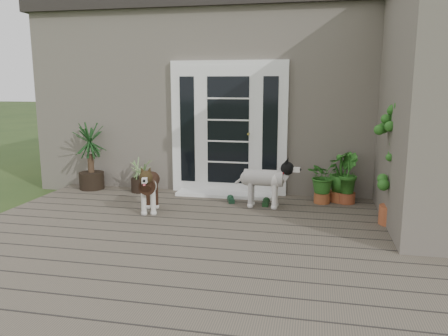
# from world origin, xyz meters

# --- Properties ---
(deck) EXTENTS (6.20, 4.60, 0.12)m
(deck) POSITION_xyz_m (0.00, 0.40, 0.06)
(deck) COLOR #6B5B4C
(deck) RESTS_ON ground
(house_main) EXTENTS (7.40, 4.00, 3.10)m
(house_main) POSITION_xyz_m (0.00, 4.65, 1.55)
(house_main) COLOR #665E54
(house_main) RESTS_ON ground
(roof_main) EXTENTS (7.60, 4.20, 0.20)m
(roof_main) POSITION_xyz_m (0.00, 4.65, 3.20)
(roof_main) COLOR #2D2826
(roof_main) RESTS_ON house_main
(door_unit) EXTENTS (1.90, 0.14, 2.15)m
(door_unit) POSITION_xyz_m (-0.20, 2.60, 1.19)
(door_unit) COLOR white
(door_unit) RESTS_ON deck
(door_step) EXTENTS (1.60, 0.40, 0.05)m
(door_step) POSITION_xyz_m (-0.20, 2.40, 0.14)
(door_step) COLOR white
(door_step) RESTS_ON deck
(brindle_dog) EXTENTS (0.47, 0.78, 0.61)m
(brindle_dog) POSITION_xyz_m (-1.07, 1.28, 0.42)
(brindle_dog) COLOR #361F13
(brindle_dog) RESTS_ON deck
(white_dog) EXTENTS (0.78, 0.37, 0.64)m
(white_dog) POSITION_xyz_m (0.47, 1.85, 0.44)
(white_dog) COLOR white
(white_dog) RESTS_ON deck
(spider_plant) EXTENTS (0.65, 0.65, 0.61)m
(spider_plant) POSITION_xyz_m (-1.65, 2.38, 0.43)
(spider_plant) COLOR #819A5E
(spider_plant) RESTS_ON deck
(yucca) EXTENTS (1.04, 1.04, 1.15)m
(yucca) POSITION_xyz_m (-2.56, 2.40, 0.69)
(yucca) COLOR black
(yucca) RESTS_ON deck
(herb_a) EXTENTS (0.68, 0.68, 0.62)m
(herb_a) POSITION_xyz_m (1.32, 2.25, 0.43)
(herb_a) COLOR #185518
(herb_a) RESTS_ON deck
(herb_b) EXTENTS (0.45, 0.45, 0.56)m
(herb_b) POSITION_xyz_m (1.68, 2.33, 0.40)
(herb_b) COLOR #175218
(herb_b) RESTS_ON deck
(herb_c) EXTENTS (0.50, 0.50, 0.64)m
(herb_c) POSITION_xyz_m (1.58, 2.40, 0.44)
(herb_c) COLOR #1F5E1A
(herb_c) RESTS_ON deck
(sapling) EXTENTS (0.62, 0.62, 1.71)m
(sapling) POSITION_xyz_m (2.18, 1.37, 0.98)
(sapling) COLOR #245418
(sapling) RESTS_ON deck
(clog_left) EXTENTS (0.19, 0.29, 0.08)m
(clog_left) POSITION_xyz_m (-0.05, 2.02, 0.16)
(clog_left) COLOR #153620
(clog_left) RESTS_ON deck
(clog_right) EXTENTS (0.13, 0.27, 0.08)m
(clog_right) POSITION_xyz_m (0.50, 1.96, 0.16)
(clog_right) COLOR #143216
(clog_right) RESTS_ON deck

